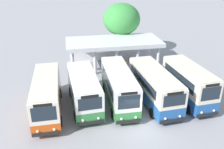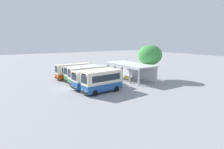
# 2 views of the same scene
# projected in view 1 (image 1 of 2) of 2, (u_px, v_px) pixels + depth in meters

# --- Properties ---
(ground_plane) EXTENTS (180.00, 180.00, 0.00)m
(ground_plane) POSITION_uv_depth(u_px,v_px,m) (140.00, 128.00, 19.48)
(ground_plane) COLOR #939399
(city_bus_nearest_orange) EXTENTS (2.38, 7.80, 3.18)m
(city_bus_nearest_orange) POSITION_uv_depth(u_px,v_px,m) (47.00, 94.00, 20.87)
(city_bus_nearest_orange) COLOR black
(city_bus_nearest_orange) RESTS_ON ground
(city_bus_second_in_row) EXTENTS (2.72, 7.17, 3.09)m
(city_bus_second_in_row) POSITION_uv_depth(u_px,v_px,m) (84.00, 89.00, 21.80)
(city_bus_second_in_row) COLOR black
(city_bus_second_in_row) RESTS_ON ground
(city_bus_middle_cream) EXTENTS (2.24, 7.76, 3.28)m
(city_bus_middle_cream) POSITION_uv_depth(u_px,v_px,m) (119.00, 85.00, 22.27)
(city_bus_middle_cream) COLOR black
(city_bus_middle_cream) RESTS_ON ground
(city_bus_fourth_amber) EXTENTS (2.81, 8.00, 3.21)m
(city_bus_fourth_amber) POSITION_uv_depth(u_px,v_px,m) (154.00, 85.00, 22.39)
(city_bus_fourth_amber) COLOR black
(city_bus_fourth_amber) RESTS_ON ground
(city_bus_fifth_blue) EXTENTS (2.62, 6.83, 3.48)m
(city_bus_fifth_blue) POSITION_uv_depth(u_px,v_px,m) (188.00, 83.00, 22.58)
(city_bus_fifth_blue) COLOR black
(city_bus_fifth_blue) RESTS_ON ground
(terminal_canopy) EXTENTS (11.56, 5.21, 3.40)m
(terminal_canopy) POSITION_uv_depth(u_px,v_px,m) (113.00, 45.00, 30.66)
(terminal_canopy) COLOR silver
(terminal_canopy) RESTS_ON ground
(waiting_chair_end_by_column) EXTENTS (0.46, 0.46, 0.86)m
(waiting_chair_end_by_column) POSITION_uv_depth(u_px,v_px,m) (112.00, 65.00, 30.09)
(waiting_chair_end_by_column) COLOR slate
(waiting_chair_end_by_column) RESTS_ON ground
(waiting_chair_second_from_end) EXTENTS (0.46, 0.46, 0.86)m
(waiting_chair_second_from_end) POSITION_uv_depth(u_px,v_px,m) (116.00, 65.00, 30.20)
(waiting_chair_second_from_end) COLOR slate
(waiting_chair_second_from_end) RESTS_ON ground
(waiting_chair_middle_seat) EXTENTS (0.46, 0.46, 0.86)m
(waiting_chair_middle_seat) POSITION_uv_depth(u_px,v_px,m) (121.00, 65.00, 30.21)
(waiting_chair_middle_seat) COLOR slate
(waiting_chair_middle_seat) RESTS_ON ground
(waiting_chair_fourth_seat) EXTENTS (0.46, 0.46, 0.86)m
(waiting_chair_fourth_seat) POSITION_uv_depth(u_px,v_px,m) (125.00, 64.00, 30.36)
(waiting_chair_fourth_seat) COLOR slate
(waiting_chair_fourth_seat) RESTS_ON ground
(roadside_tree_behind_canopy) EXTENTS (5.02, 5.02, 7.25)m
(roadside_tree_behind_canopy) POSITION_uv_depth(u_px,v_px,m) (122.00, 19.00, 32.91)
(roadside_tree_behind_canopy) COLOR brown
(roadside_tree_behind_canopy) RESTS_ON ground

